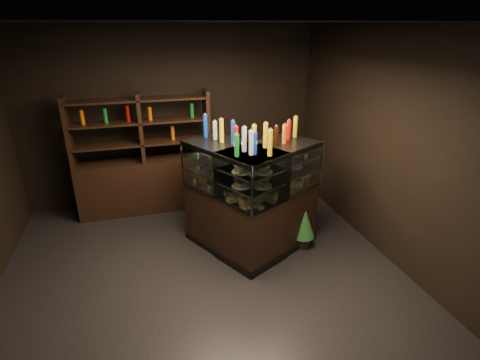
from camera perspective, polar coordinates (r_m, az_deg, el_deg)
name	(u,v)px	position (r m, az deg, el deg)	size (l,w,h in m)	color
ground	(204,273)	(5.01, -5.52, -13.96)	(5.00, 5.00, 0.00)	black
room_shell	(197,127)	(4.16, -6.52, 8.03)	(5.02, 5.02, 3.01)	black
display_case	(251,216)	(5.23, 1.69, -5.53)	(1.88, 1.57, 1.53)	black
food_display	(252,175)	(4.96, 1.78, 0.80)	(1.45, 1.22, 0.47)	#CB7F49
bottles_top	(252,136)	(4.79, 1.85, 6.75)	(1.29, 1.08, 0.30)	#D8590A
potted_conifer	(304,221)	(5.39, 9.69, -6.15)	(0.34, 0.34, 0.72)	black
back_shelving	(146,177)	(6.47, -14.18, 0.50)	(2.20, 0.43, 2.00)	black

